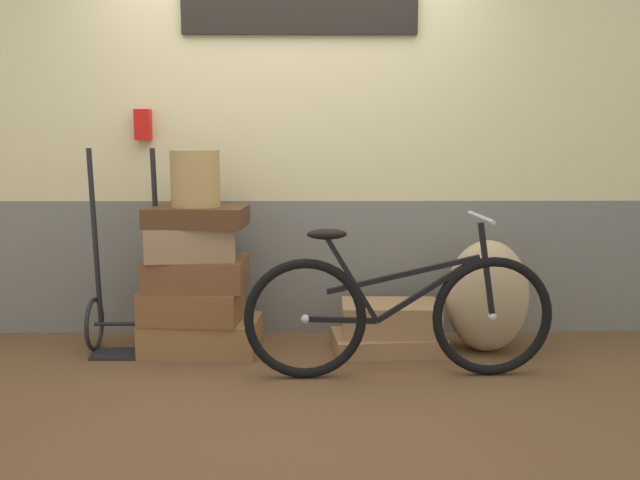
{
  "coord_description": "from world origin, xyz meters",
  "views": [
    {
      "loc": [
        0.17,
        -3.8,
        1.33
      ],
      "look_at": [
        0.21,
        0.22,
        0.72
      ],
      "focal_mm": 38.37,
      "sensor_mm": 36.0,
      "label": 1
    }
  ],
  "objects_px": {
    "suitcase_0": "(202,335)",
    "luggage_trolley": "(128,309)",
    "suitcase_1": "(192,305)",
    "suitcase_2": "(197,273)",
    "suitcase_3": "(191,243)",
    "suitcase_5": "(388,342)",
    "burlap_sack": "(487,296)",
    "bicycle": "(399,314)",
    "suitcase_6": "(390,318)",
    "wicker_basket": "(195,178)",
    "suitcase_4": "(197,216)"
  },
  "relations": [
    {
      "from": "suitcase_0",
      "to": "wicker_basket",
      "type": "relative_size",
      "value": 2.08
    },
    {
      "from": "suitcase_1",
      "to": "wicker_basket",
      "type": "bearing_deg",
      "value": 28.02
    },
    {
      "from": "suitcase_4",
      "to": "suitcase_3",
      "type": "bearing_deg",
      "value": -155.77
    },
    {
      "from": "suitcase_0",
      "to": "luggage_trolley",
      "type": "height_order",
      "value": "luggage_trolley"
    },
    {
      "from": "burlap_sack",
      "to": "bicycle",
      "type": "bearing_deg",
      "value": -142.55
    },
    {
      "from": "suitcase_2",
      "to": "suitcase_3",
      "type": "xyz_separation_m",
      "value": [
        -0.02,
        -0.04,
        0.19
      ]
    },
    {
      "from": "suitcase_6",
      "to": "suitcase_2",
      "type": "bearing_deg",
      "value": -178.58
    },
    {
      "from": "bicycle",
      "to": "suitcase_1",
      "type": "bearing_deg",
      "value": 160.62
    },
    {
      "from": "suitcase_6",
      "to": "bicycle",
      "type": "height_order",
      "value": "bicycle"
    },
    {
      "from": "suitcase_1",
      "to": "wicker_basket",
      "type": "height_order",
      "value": "wicker_basket"
    },
    {
      "from": "suitcase_0",
      "to": "suitcase_2",
      "type": "height_order",
      "value": "suitcase_2"
    },
    {
      "from": "suitcase_2",
      "to": "suitcase_3",
      "type": "bearing_deg",
      "value": -115.06
    },
    {
      "from": "suitcase_1",
      "to": "suitcase_3",
      "type": "xyz_separation_m",
      "value": [
        0.01,
        -0.0,
        0.39
      ]
    },
    {
      "from": "suitcase_1",
      "to": "burlap_sack",
      "type": "bearing_deg",
      "value": 6.75
    },
    {
      "from": "suitcase_6",
      "to": "bicycle",
      "type": "xyz_separation_m",
      "value": [
        -0.01,
        -0.47,
        0.15
      ]
    },
    {
      "from": "suitcase_0",
      "to": "suitcase_3",
      "type": "bearing_deg",
      "value": -137.56
    },
    {
      "from": "suitcase_1",
      "to": "suitcase_6",
      "type": "height_order",
      "value": "suitcase_1"
    },
    {
      "from": "suitcase_3",
      "to": "suitcase_5",
      "type": "xyz_separation_m",
      "value": [
        1.2,
        0.03,
        -0.64
      ]
    },
    {
      "from": "suitcase_3",
      "to": "luggage_trolley",
      "type": "bearing_deg",
      "value": 166.09
    },
    {
      "from": "suitcase_3",
      "to": "suitcase_4",
      "type": "xyz_separation_m",
      "value": [
        0.04,
        0.01,
        0.16
      ]
    },
    {
      "from": "suitcase_1",
      "to": "suitcase_2",
      "type": "relative_size",
      "value": 0.99
    },
    {
      "from": "suitcase_0",
      "to": "burlap_sack",
      "type": "distance_m",
      "value": 1.8
    },
    {
      "from": "suitcase_4",
      "to": "luggage_trolley",
      "type": "relative_size",
      "value": 0.46
    },
    {
      "from": "suitcase_4",
      "to": "suitcase_6",
      "type": "distance_m",
      "value": 1.35
    },
    {
      "from": "luggage_trolley",
      "to": "bicycle",
      "type": "distance_m",
      "value": 1.7
    },
    {
      "from": "suitcase_6",
      "to": "burlap_sack",
      "type": "xyz_separation_m",
      "value": [
        0.6,
        -0.0,
        0.14
      ]
    },
    {
      "from": "suitcase_3",
      "to": "luggage_trolley",
      "type": "relative_size",
      "value": 0.42
    },
    {
      "from": "suitcase_1",
      "to": "bicycle",
      "type": "distance_m",
      "value": 1.29
    },
    {
      "from": "suitcase_2",
      "to": "burlap_sack",
      "type": "relative_size",
      "value": 0.85
    },
    {
      "from": "suitcase_5",
      "to": "bicycle",
      "type": "bearing_deg",
      "value": -94.3
    },
    {
      "from": "suitcase_1",
      "to": "luggage_trolley",
      "type": "bearing_deg",
      "value": 177.36
    },
    {
      "from": "burlap_sack",
      "to": "suitcase_6",
      "type": "bearing_deg",
      "value": 179.56
    },
    {
      "from": "suitcase_0",
      "to": "luggage_trolley",
      "type": "relative_size",
      "value": 0.56
    },
    {
      "from": "wicker_basket",
      "to": "suitcase_3",
      "type": "bearing_deg",
      "value": -154.11
    },
    {
      "from": "suitcase_5",
      "to": "luggage_trolley",
      "type": "bearing_deg",
      "value": 173.94
    },
    {
      "from": "suitcase_0",
      "to": "bicycle",
      "type": "distance_m",
      "value": 1.28
    },
    {
      "from": "suitcase_3",
      "to": "suitcase_0",
      "type": "bearing_deg",
      "value": 32.26
    },
    {
      "from": "burlap_sack",
      "to": "suitcase_4",
      "type": "bearing_deg",
      "value": -179.13
    },
    {
      "from": "suitcase_2",
      "to": "wicker_basket",
      "type": "distance_m",
      "value": 0.58
    },
    {
      "from": "suitcase_0",
      "to": "suitcase_3",
      "type": "relative_size",
      "value": 1.34
    },
    {
      "from": "suitcase_1",
      "to": "wicker_basket",
      "type": "xyz_separation_m",
      "value": [
        0.04,
        0.02,
        0.78
      ]
    },
    {
      "from": "burlap_sack",
      "to": "bicycle",
      "type": "distance_m",
      "value": 0.77
    },
    {
      "from": "suitcase_5",
      "to": "wicker_basket",
      "type": "xyz_separation_m",
      "value": [
        -1.17,
        -0.01,
        1.03
      ]
    },
    {
      "from": "wicker_basket",
      "to": "luggage_trolley",
      "type": "distance_m",
      "value": 0.93
    },
    {
      "from": "suitcase_5",
      "to": "suitcase_3",
      "type": "bearing_deg",
      "value": 176.37
    },
    {
      "from": "suitcase_5",
      "to": "bicycle",
      "type": "distance_m",
      "value": 0.55
    },
    {
      "from": "suitcase_2",
      "to": "suitcase_3",
      "type": "distance_m",
      "value": 0.2
    },
    {
      "from": "suitcase_5",
      "to": "bicycle",
      "type": "height_order",
      "value": "bicycle"
    },
    {
      "from": "wicker_basket",
      "to": "burlap_sack",
      "type": "bearing_deg",
      "value": 0.81
    },
    {
      "from": "suitcase_4",
      "to": "burlap_sack",
      "type": "distance_m",
      "value": 1.85
    }
  ]
}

